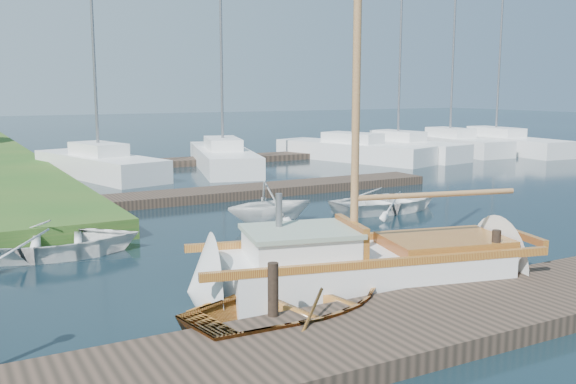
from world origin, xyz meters
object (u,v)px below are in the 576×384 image
mooring_post_2 (496,252)px  tender_b (270,201)px  tender_c (389,198)px  marina_boat_6 (450,143)px  tender_a (47,238)px  marina_boat_5 (398,146)px  sailboat (372,270)px  marina_boat_4 (352,149)px  mooring_post_1 (273,289)px  dinghy (299,298)px  marina_boat_7 (495,142)px  marina_boat_2 (223,156)px  marina_boat_0 (99,163)px

mooring_post_2 → tender_b: size_ratio=0.33×
tender_c → marina_boat_6: marina_boat_6 is taller
tender_a → marina_boat_5: bearing=-46.8°
sailboat → tender_c: sailboat is taller
tender_a → marina_boat_4: bearing=-42.5°
mooring_post_2 → mooring_post_1: bearing=180.0°
marina_boat_6 → dinghy: bearing=135.2°
sailboat → marina_boat_7: (21.57, 17.50, 0.22)m
sailboat → marina_boat_2: (4.62, 17.68, 0.24)m
mooring_post_1 → tender_c: (7.52, 6.99, -0.32)m
marina_boat_0 → marina_boat_5: marina_boat_5 is taller
tender_a → marina_boat_2: size_ratio=0.31×
tender_a → tender_c: bearing=-75.9°
mooring_post_2 → marina_boat_7: marina_boat_7 is taller
sailboat → marina_boat_5: size_ratio=0.86×
mooring_post_1 → sailboat: 2.86m
sailboat → marina_boat_6: bearing=57.4°
tender_b → marina_boat_0: size_ratio=0.24×
tender_c → marina_boat_5: size_ratio=0.32×
mooring_post_1 → mooring_post_2: (4.50, 0.00, 0.00)m
marina_boat_4 → tender_b: bearing=119.1°
dinghy → tender_a: tender_a is taller
sailboat → tender_a: sailboat is taller
dinghy → marina_boat_4: 23.00m
tender_c → marina_boat_6: size_ratio=0.38×
tender_a → marina_boat_6: (23.59, 13.00, 0.16)m
tender_a → marina_boat_5: 23.07m
tender_b → marina_boat_7: marina_boat_7 is taller
sailboat → dinghy: 2.15m
sailboat → marina_boat_4: (11.69, 17.67, 0.23)m
marina_boat_2 → marina_boat_7: size_ratio=1.11×
mooring_post_1 → marina_boat_6: bearing=42.2°
marina_boat_0 → marina_boat_5: 15.56m
marina_boat_0 → marina_boat_4: marina_boat_4 is taller
marina_boat_5 → sailboat: bearing=130.6°
mooring_post_2 → marina_boat_5: (12.74, 18.83, -0.12)m
mooring_post_1 → marina_boat_0: size_ratio=0.08×
sailboat → marina_boat_4: size_ratio=0.84×
mooring_post_1 → marina_boat_6: marina_boat_6 is taller
sailboat → tender_b: bearing=94.0°
sailboat → tender_b: 5.93m
mooring_post_1 → dinghy: bearing=26.0°
marina_boat_0 → marina_boat_6: (19.72, 0.64, -0.01)m
mooring_post_2 → marina_boat_2: 18.99m
mooring_post_2 → tender_c: mooring_post_2 is taller
mooring_post_2 → tender_a: 9.26m
marina_boat_2 → mooring_post_2: bearing=-172.8°
marina_boat_5 → marina_boat_0: bearing=80.4°
mooring_post_1 → tender_c: mooring_post_1 is taller
marina_boat_5 → marina_boat_7: 6.94m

